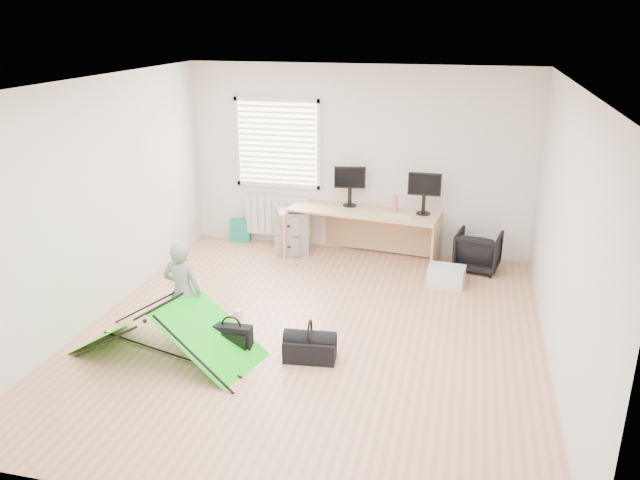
% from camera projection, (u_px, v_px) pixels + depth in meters
% --- Properties ---
extents(ground, '(5.50, 5.50, 0.00)m').
position_uv_depth(ground, '(312.00, 332.00, 6.92)').
color(ground, tan).
rests_on(ground, ground).
extents(back_wall, '(5.00, 0.02, 2.70)m').
position_uv_depth(back_wall, '(358.00, 160.00, 8.98)').
color(back_wall, silver).
rests_on(back_wall, ground).
extents(window, '(1.20, 0.06, 1.20)m').
position_uv_depth(window, '(277.00, 143.00, 9.14)').
color(window, silver).
rests_on(window, back_wall).
extents(radiator, '(1.00, 0.12, 0.60)m').
position_uv_depth(radiator, '(278.00, 216.00, 9.48)').
color(radiator, silver).
rests_on(radiator, back_wall).
extents(desk, '(2.18, 0.93, 0.72)m').
position_uv_depth(desk, '(363.00, 235.00, 8.93)').
color(desk, tan).
rests_on(desk, ground).
extents(filing_cabinet, '(0.61, 0.68, 0.65)m').
position_uv_depth(filing_cabinet, '(292.00, 230.00, 9.23)').
color(filing_cabinet, gray).
rests_on(filing_cabinet, ground).
extents(monitor_left, '(0.46, 0.17, 0.43)m').
position_uv_depth(monitor_left, '(350.00, 192.00, 8.95)').
color(monitor_left, black).
rests_on(monitor_left, desk).
extents(monitor_right, '(0.45, 0.11, 0.43)m').
position_uv_depth(monitor_right, '(424.00, 199.00, 8.57)').
color(monitor_right, black).
rests_on(monitor_right, desk).
extents(keyboard, '(0.44, 0.23, 0.02)m').
position_uv_depth(keyboard, '(398.00, 216.00, 8.54)').
color(keyboard, beige).
rests_on(keyboard, desk).
extents(thermos, '(0.08, 0.08, 0.27)m').
position_uv_depth(thermos, '(395.00, 204.00, 8.62)').
color(thermos, '#B56765').
rests_on(thermos, desk).
extents(office_chair, '(0.68, 0.69, 0.54)m').
position_uv_depth(office_chair, '(478.00, 251.00, 8.57)').
color(office_chair, black).
rests_on(office_chair, ground).
extents(person, '(0.41, 0.27, 1.13)m').
position_uv_depth(person, '(183.00, 292.00, 6.58)').
color(person, gray).
rests_on(person, ground).
extents(kite, '(2.03, 1.30, 0.58)m').
position_uv_depth(kite, '(166.00, 329.00, 6.37)').
color(kite, '#16D915').
rests_on(kite, ground).
extents(storage_crate, '(0.49, 0.37, 0.26)m').
position_uv_depth(storage_crate, '(446.00, 276.00, 8.09)').
color(storage_crate, silver).
rests_on(storage_crate, ground).
extents(tote_bag, '(0.32, 0.18, 0.35)m').
position_uv_depth(tote_bag, '(240.00, 230.00, 9.67)').
color(tote_bag, '#1D8A71').
rests_on(tote_bag, ground).
extents(laptop_bag, '(0.43, 0.14, 0.32)m').
position_uv_depth(laptop_bag, '(232.00, 339.00, 6.44)').
color(laptop_bag, black).
rests_on(laptop_bag, ground).
extents(white_box, '(0.11, 0.11, 0.09)m').
position_uv_depth(white_box, '(238.00, 313.00, 7.26)').
color(white_box, silver).
rests_on(white_box, ground).
extents(duffel_bag, '(0.55, 0.32, 0.23)m').
position_uv_depth(duffel_bag, '(310.00, 349.00, 6.34)').
color(duffel_bag, black).
rests_on(duffel_bag, ground).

